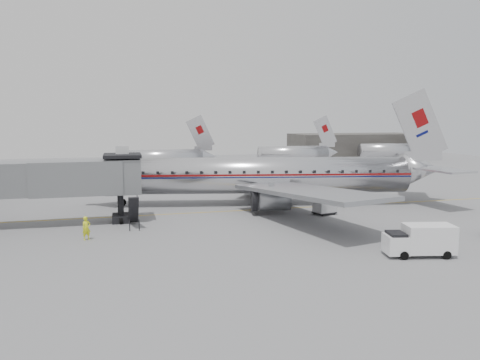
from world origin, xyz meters
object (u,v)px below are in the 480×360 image
object	(u,v)px
service_van	(420,240)
baggage_cart_white	(324,206)
airliner	(268,175)
ramp_worker	(86,228)

from	to	relation	value
service_van	baggage_cart_white	distance (m)	15.00
airliner	ramp_worker	distance (m)	22.08
baggage_cart_white	ramp_worker	size ratio (longest dim) A/B	1.25
service_van	ramp_worker	world-z (taller)	service_van
ramp_worker	airliner	bearing A→B (deg)	3.03
service_van	baggage_cart_white	size ratio (longest dim) A/B	2.11
service_van	ramp_worker	xyz separation A→B (m)	(-23.07, 10.50, -0.23)
airliner	baggage_cart_white	world-z (taller)	airliner
service_van	baggage_cart_white	xyz separation A→B (m)	(-0.42, 14.99, -0.32)
airliner	service_van	size ratio (longest dim) A/B	8.12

